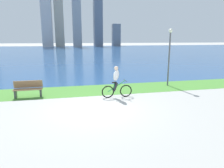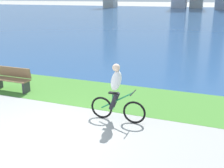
{
  "view_description": "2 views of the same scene",
  "coord_description": "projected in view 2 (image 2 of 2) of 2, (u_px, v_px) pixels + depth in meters",
  "views": [
    {
      "loc": [
        -1.24,
        -8.9,
        3.12
      ],
      "look_at": [
        1.03,
        1.11,
        0.88
      ],
      "focal_mm": 33.1,
      "sensor_mm": 36.0,
      "label": 1
    },
    {
      "loc": [
        3.93,
        -5.4,
        3.53
      ],
      "look_at": [
        1.23,
        1.66,
        1.1
      ],
      "focal_mm": 44.48,
      "sensor_mm": 36.0,
      "label": 2
    }
  ],
  "objects": [
    {
      "name": "bay_water_surface",
      "position": [
        197.0,
        16.0,
        48.13
      ],
      "size": [
        300.0,
        82.19,
        0.0
      ],
      "primitive_type": "cube",
      "color": "navy",
      "rests_on": "ground"
    },
    {
      "name": "ground_plane",
      "position": [
        45.0,
        137.0,
        7.22
      ],
      "size": [
        300.0,
        300.0,
        0.0
      ],
      "primitive_type": "plane",
      "color": "#9E9E99"
    },
    {
      "name": "grass_strip_bayside",
      "position": [
        99.0,
        94.0,
        10.36
      ],
      "size": [
        120.0,
        2.78,
        0.01
      ],
      "primitive_type": "cube",
      "color": "#478433",
      "rests_on": "ground"
    },
    {
      "name": "bench_near_path",
      "position": [
        13.0,
        79.0,
        10.65
      ],
      "size": [
        1.5,
        0.47,
        0.9
      ],
      "color": "olive",
      "rests_on": "ground"
    },
    {
      "name": "cyclist_lead",
      "position": [
        117.0,
        93.0,
        7.93
      ],
      "size": [
        1.68,
        0.52,
        1.71
      ],
      "color": "black",
      "rests_on": "ground"
    }
  ]
}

